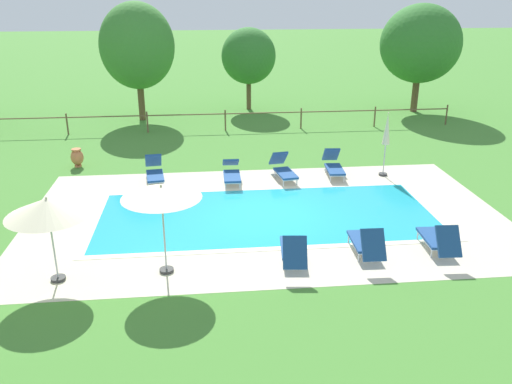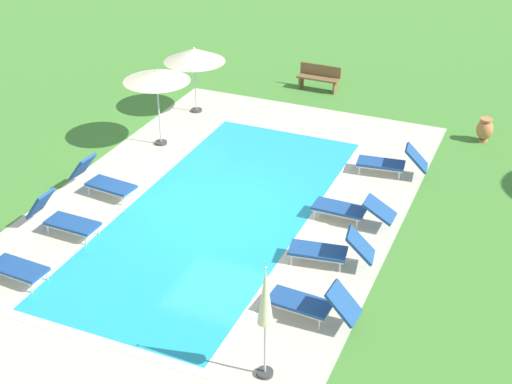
{
  "view_description": "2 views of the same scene",
  "coord_description": "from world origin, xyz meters",
  "px_view_note": "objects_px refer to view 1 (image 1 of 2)",
  "views": [
    {
      "loc": [
        -1.94,
        -15.31,
        6.71
      ],
      "look_at": [
        -0.29,
        0.5,
        0.6
      ],
      "focal_mm": 37.28,
      "sensor_mm": 36.0,
      "label": 1
    },
    {
      "loc": [
        14.37,
        7.17,
        9.67
      ],
      "look_at": [
        0.23,
        1.17,
        0.98
      ],
      "focal_mm": 51.66,
      "sensor_mm": 36.0,
      "label": 2
    }
  ],
  "objects_px": {
    "sun_lounger_north_end": "(366,243)",
    "sun_lounger_south_end": "(438,239)",
    "tree_centre": "(249,56)",
    "terracotta_urn_near_fence": "(77,157)",
    "tree_far_west": "(420,44)",
    "sun_lounger_north_mid": "(155,172)",
    "sun_lounger_north_far": "(232,172)",
    "sun_lounger_south_far": "(284,169)",
    "sun_lounger_south_mid": "(293,250)",
    "patio_umbrella_closed_row_west": "(387,133)",
    "patio_umbrella_open_by_bench": "(161,193)",
    "sun_lounger_north_near_steps": "(334,165)",
    "tree_east_mid": "(137,46)",
    "patio_umbrella_open_foreground": "(47,208)"
  },
  "relations": [
    {
      "from": "sun_lounger_south_far",
      "to": "tree_east_mid",
      "type": "height_order",
      "value": "tree_east_mid"
    },
    {
      "from": "sun_lounger_south_end",
      "to": "sun_lounger_north_mid",
      "type": "bearing_deg",
      "value": 140.69
    },
    {
      "from": "sun_lounger_south_end",
      "to": "patio_umbrella_open_foreground",
      "type": "distance_m",
      "value": 10.0
    },
    {
      "from": "sun_lounger_south_far",
      "to": "patio_umbrella_open_foreground",
      "type": "bearing_deg",
      "value": -134.43
    },
    {
      "from": "sun_lounger_south_mid",
      "to": "sun_lounger_south_end",
      "type": "height_order",
      "value": "sun_lounger_south_end"
    },
    {
      "from": "sun_lounger_north_end",
      "to": "patio_umbrella_open_by_bench",
      "type": "xyz_separation_m",
      "value": [
        -5.24,
        -0.28,
        1.74
      ]
    },
    {
      "from": "sun_lounger_north_end",
      "to": "sun_lounger_south_far",
      "type": "bearing_deg",
      "value": 101.01
    },
    {
      "from": "sun_lounger_north_near_steps",
      "to": "sun_lounger_north_far",
      "type": "bearing_deg",
      "value": -174.77
    },
    {
      "from": "tree_far_west",
      "to": "sun_lounger_north_near_steps",
      "type": "bearing_deg",
      "value": -124.8
    },
    {
      "from": "sun_lounger_north_end",
      "to": "tree_centre",
      "type": "relative_size",
      "value": 0.39
    },
    {
      "from": "sun_lounger_north_end",
      "to": "tree_centre",
      "type": "bearing_deg",
      "value": 94.26
    },
    {
      "from": "sun_lounger_north_end",
      "to": "tree_east_mid",
      "type": "relative_size",
      "value": 0.3
    },
    {
      "from": "sun_lounger_north_mid",
      "to": "terracotta_urn_near_fence",
      "type": "xyz_separation_m",
      "value": [
        -3.21,
        2.08,
        0.02
      ]
    },
    {
      "from": "sun_lounger_north_mid",
      "to": "tree_centre",
      "type": "bearing_deg",
      "value": 69.29
    },
    {
      "from": "patio_umbrella_open_foreground",
      "to": "patio_umbrella_open_by_bench",
      "type": "bearing_deg",
      "value": 3.09
    },
    {
      "from": "sun_lounger_north_near_steps",
      "to": "patio_umbrella_open_foreground",
      "type": "relative_size",
      "value": 0.88
    },
    {
      "from": "sun_lounger_north_near_steps",
      "to": "tree_centre",
      "type": "relative_size",
      "value": 0.42
    },
    {
      "from": "sun_lounger_north_far",
      "to": "sun_lounger_south_far",
      "type": "bearing_deg",
      "value": 2.87
    },
    {
      "from": "sun_lounger_south_end",
      "to": "patio_umbrella_closed_row_west",
      "type": "xyz_separation_m",
      "value": [
        0.63,
        6.35,
        1.27
      ]
    },
    {
      "from": "sun_lounger_north_near_steps",
      "to": "tree_centre",
      "type": "height_order",
      "value": "tree_centre"
    },
    {
      "from": "sun_lounger_north_end",
      "to": "tree_east_mid",
      "type": "bearing_deg",
      "value": 113.93
    },
    {
      "from": "sun_lounger_north_mid",
      "to": "sun_lounger_north_end",
      "type": "bearing_deg",
      "value": -47.48
    },
    {
      "from": "sun_lounger_north_end",
      "to": "patio_umbrella_closed_row_west",
      "type": "distance_m",
      "value": 6.99
    },
    {
      "from": "terracotta_urn_near_fence",
      "to": "tree_far_west",
      "type": "height_order",
      "value": "tree_far_west"
    },
    {
      "from": "sun_lounger_north_end",
      "to": "sun_lounger_south_end",
      "type": "height_order",
      "value": "sun_lounger_north_end"
    },
    {
      "from": "sun_lounger_north_far",
      "to": "sun_lounger_north_end",
      "type": "bearing_deg",
      "value": -62.96
    },
    {
      "from": "tree_east_mid",
      "to": "sun_lounger_south_far",
      "type": "bearing_deg",
      "value": -59.18
    },
    {
      "from": "patio_umbrella_closed_row_west",
      "to": "patio_umbrella_open_foreground",
      "type": "bearing_deg",
      "value": -147.17
    },
    {
      "from": "tree_centre",
      "to": "sun_lounger_south_end",
      "type": "bearing_deg",
      "value": -79.75
    },
    {
      "from": "patio_umbrella_open_by_bench",
      "to": "terracotta_urn_near_fence",
      "type": "bearing_deg",
      "value": 114.06
    },
    {
      "from": "sun_lounger_south_end",
      "to": "patio_umbrella_open_foreground",
      "type": "xyz_separation_m",
      "value": [
        -9.87,
        -0.43,
        1.54
      ]
    },
    {
      "from": "tree_centre",
      "to": "tree_east_mid",
      "type": "bearing_deg",
      "value": -160.99
    },
    {
      "from": "sun_lounger_south_mid",
      "to": "patio_umbrella_open_by_bench",
      "type": "xyz_separation_m",
      "value": [
        -3.25,
        -0.1,
        1.75
      ]
    },
    {
      "from": "patio_umbrella_closed_row_west",
      "to": "tree_far_west",
      "type": "xyz_separation_m",
      "value": [
        5.47,
        10.84,
        2.15
      ]
    },
    {
      "from": "sun_lounger_south_mid",
      "to": "patio_umbrella_closed_row_west",
      "type": "xyz_separation_m",
      "value": [
        4.62,
        6.53,
        1.27
      ]
    },
    {
      "from": "sun_lounger_south_mid",
      "to": "sun_lounger_south_end",
      "type": "xyz_separation_m",
      "value": [
        3.99,
        0.18,
        0.0
      ]
    },
    {
      "from": "patio_umbrella_closed_row_west",
      "to": "tree_east_mid",
      "type": "height_order",
      "value": "tree_east_mid"
    },
    {
      "from": "tree_far_west",
      "to": "patio_umbrella_closed_row_west",
      "type": "bearing_deg",
      "value": -116.78
    },
    {
      "from": "patio_umbrella_closed_row_west",
      "to": "tree_centre",
      "type": "distance_m",
      "value": 13.13
    },
    {
      "from": "tree_far_west",
      "to": "tree_east_mid",
      "type": "height_order",
      "value": "tree_east_mid"
    },
    {
      "from": "sun_lounger_north_end",
      "to": "terracotta_urn_near_fence",
      "type": "xyz_separation_m",
      "value": [
        -9.22,
        8.64,
        0.0
      ]
    },
    {
      "from": "patio_umbrella_closed_row_west",
      "to": "terracotta_urn_near_fence",
      "type": "height_order",
      "value": "patio_umbrella_closed_row_west"
    },
    {
      "from": "tree_east_mid",
      "to": "terracotta_urn_near_fence",
      "type": "bearing_deg",
      "value": -102.67
    },
    {
      "from": "sun_lounger_north_mid",
      "to": "sun_lounger_south_far",
      "type": "distance_m",
      "value": 4.79
    },
    {
      "from": "tree_far_west",
      "to": "tree_centre",
      "type": "xyz_separation_m",
      "value": [
        -9.49,
        1.59,
        -0.73
      ]
    },
    {
      "from": "patio_umbrella_open_foreground",
      "to": "patio_umbrella_closed_row_west",
      "type": "xyz_separation_m",
      "value": [
        10.5,
        6.77,
        -0.27
      ]
    },
    {
      "from": "sun_lounger_north_end",
      "to": "tree_centre",
      "type": "height_order",
      "value": "tree_centre"
    },
    {
      "from": "patio_umbrella_open_by_bench",
      "to": "terracotta_urn_near_fence",
      "type": "height_order",
      "value": "patio_umbrella_open_by_bench"
    },
    {
      "from": "sun_lounger_north_end",
      "to": "sun_lounger_north_mid",
      "type": "bearing_deg",
      "value": 132.52
    },
    {
      "from": "tree_centre",
      "to": "terracotta_urn_near_fence",
      "type": "bearing_deg",
      "value": -127.68
    }
  ]
}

